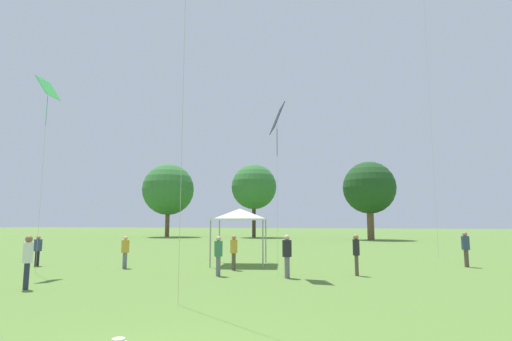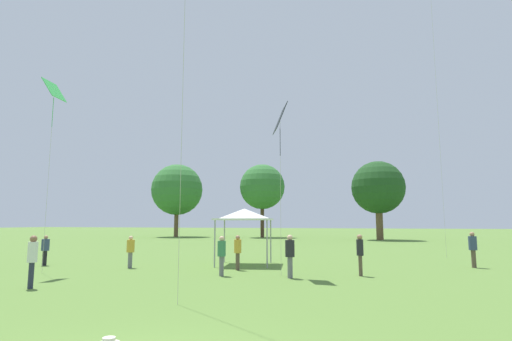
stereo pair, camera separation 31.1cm
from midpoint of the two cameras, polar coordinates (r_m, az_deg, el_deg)
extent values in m
cylinder|color=beige|center=(6.56, -20.47, -21.90)|extent=(0.18, 0.18, 0.08)
cylinder|color=slate|center=(16.41, 3.92, -13.64)|extent=(0.27, 0.27, 0.83)
cylinder|color=#232328|center=(16.35, 3.89, -11.04)|extent=(0.49, 0.49, 0.66)
sphere|color=#DBAD89|center=(16.33, 3.88, -9.55)|extent=(0.23, 0.23, 0.23)
cylinder|color=#282D42|center=(15.70, -30.48, -12.89)|extent=(0.24, 0.24, 0.86)
cylinder|color=silver|center=(15.64, -30.30, -10.08)|extent=(0.43, 0.43, 0.68)
sphere|color=brown|center=(15.61, -30.19, -8.47)|extent=(0.23, 0.23, 0.23)
cylinder|color=brown|center=(19.04, -3.69, -12.86)|extent=(0.26, 0.26, 0.78)
cylinder|color=gold|center=(18.98, -3.67, -10.75)|extent=(0.47, 0.47, 0.62)
sphere|color=#A37556|center=(18.96, -3.66, -9.54)|extent=(0.21, 0.21, 0.21)
cylinder|color=brown|center=(22.72, 27.50, -11.08)|extent=(0.29, 0.29, 0.85)
cylinder|color=#334260|center=(22.67, 27.39, -9.17)|extent=(0.53, 0.53, 0.67)
sphere|color=#A37556|center=(22.66, 27.32, -8.07)|extent=(0.23, 0.23, 0.23)
cylinder|color=black|center=(23.61, -29.14, -10.94)|extent=(0.30, 0.30, 0.75)
cylinder|color=#334260|center=(23.56, -29.04, -9.32)|extent=(0.55, 0.55, 0.59)
sphere|color=#A37556|center=(23.55, -28.98, -8.39)|extent=(0.20, 0.20, 0.20)
cylinder|color=slate|center=(20.78, -18.65, -12.07)|extent=(0.21, 0.21, 0.76)
cylinder|color=gold|center=(20.73, -18.58, -10.21)|extent=(0.38, 0.38, 0.60)
sphere|color=#DBAD89|center=(20.71, -18.53, -9.14)|extent=(0.20, 0.20, 0.20)
cylinder|color=slate|center=(17.05, -5.95, -13.44)|extent=(0.26, 0.26, 0.80)
cylinder|color=#387A51|center=(16.99, -5.92, -11.04)|extent=(0.47, 0.47, 0.63)
sphere|color=#DBAD89|center=(16.97, -5.90, -9.67)|extent=(0.22, 0.22, 0.22)
cylinder|color=brown|center=(17.53, 13.69, -13.06)|extent=(0.21, 0.21, 0.83)
cylinder|color=#232328|center=(17.47, 13.61, -10.62)|extent=(0.38, 0.38, 0.66)
sphere|color=#A37556|center=(17.45, 13.57, -9.22)|extent=(0.23, 0.23, 0.23)
cube|color=white|center=(21.22, -2.76, -6.98)|extent=(3.39, 3.39, 0.08)
cone|color=white|center=(21.23, -2.76, -6.17)|extent=(3.22, 3.22, 0.52)
cylinder|color=#99999E|center=(22.73, -5.67, -10.01)|extent=(0.07, 0.07, 2.32)
cylinder|color=#99999E|center=(22.42, 1.01, -10.08)|extent=(0.07, 0.07, 2.32)
cylinder|color=#99999E|center=(20.18, -6.99, -10.32)|extent=(0.07, 0.07, 2.32)
cylinder|color=#99999E|center=(19.82, 0.53, -10.43)|extent=(0.07, 0.07, 2.32)
cube|color=#1E2328|center=(17.58, 2.50, 7.41)|extent=(0.95, 1.38, 1.21)
cylinder|color=#1E2328|center=(17.34, 2.52, 4.07)|extent=(0.02, 0.02, 1.19)
cylinder|color=#BCB7A8|center=(17.03, 2.56, -3.54)|extent=(0.01, 0.01, 6.70)
cylinder|color=#BCB7A8|center=(29.12, 23.29, 8.87)|extent=(0.01, 0.01, 20.13)
cube|color=green|center=(21.06, -27.94, 10.35)|extent=(0.78, 1.16, 0.91)
cylinder|color=green|center=(20.78, -28.12, 7.53)|extent=(0.02, 0.02, 1.39)
cylinder|color=#BCB7A8|center=(20.25, -28.65, -0.96)|extent=(0.01, 0.01, 8.31)
cylinder|color=#473323|center=(59.59, -0.45, -6.82)|extent=(0.55, 0.55, 5.66)
sphere|color=#337033|center=(59.83, -0.45, -2.33)|extent=(6.72, 6.72, 6.72)
cylinder|color=brown|center=(53.33, 15.87, -6.92)|extent=(0.87, 0.87, 4.82)
sphere|color=#1E471E|center=(53.52, 15.71, -2.36)|extent=(6.72, 6.72, 6.72)
cylinder|color=brown|center=(63.06, -12.68, -6.93)|extent=(0.65, 0.65, 5.10)
sphere|color=#337033|center=(63.27, -12.56, -2.65)|extent=(7.88, 7.88, 7.88)
camera|label=1|loc=(0.16, -90.74, 0.10)|focal=28.00mm
camera|label=2|loc=(0.16, 89.26, -0.10)|focal=28.00mm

